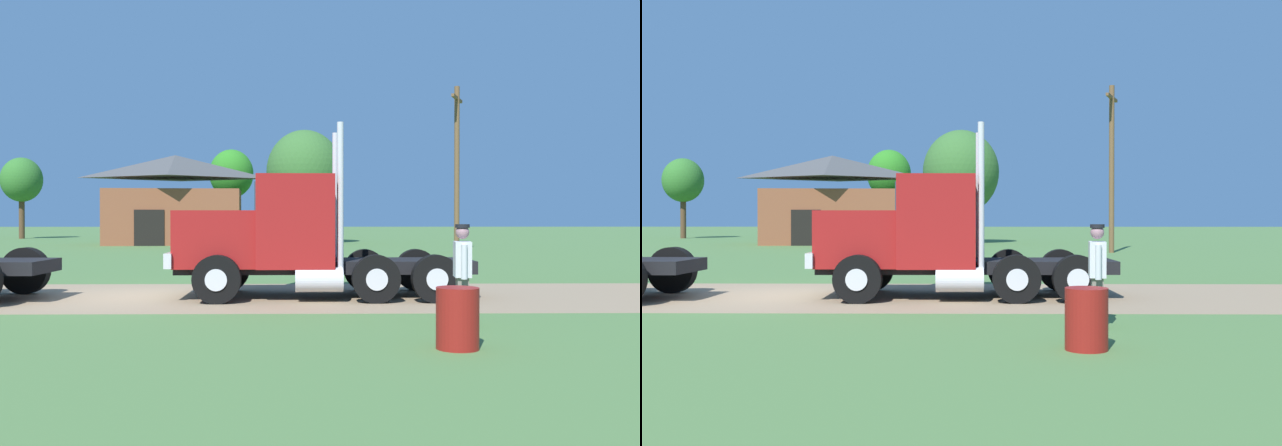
% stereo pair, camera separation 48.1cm
% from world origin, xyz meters
% --- Properties ---
extents(ground_plane, '(200.00, 200.00, 0.00)m').
position_xyz_m(ground_plane, '(0.00, 0.00, 0.00)').
color(ground_plane, '#4C723A').
extents(dirt_track, '(120.00, 5.52, 0.01)m').
position_xyz_m(dirt_track, '(0.00, 0.00, 0.00)').
color(dirt_track, '#90785A').
rests_on(dirt_track, ground_plane).
extents(truck_foreground_white, '(6.69, 2.81, 3.79)m').
position_xyz_m(truck_foreground_white, '(3.39, -0.09, 1.29)').
color(truck_foreground_white, black).
rests_on(truck_foreground_white, ground_plane).
extents(visitor_walking_mid, '(0.31, 0.65, 1.68)m').
position_xyz_m(visitor_walking_mid, '(6.43, -4.26, 0.92)').
color(visitor_walking_mid, silver).
rests_on(visitor_walking_mid, ground_plane).
extents(steel_barrel, '(0.58, 0.58, 0.84)m').
position_xyz_m(steel_barrel, '(5.94, -6.11, 0.42)').
color(steel_barrel, maroon).
rests_on(steel_barrel, ground_plane).
extents(shed_building, '(9.13, 6.13, 5.74)m').
position_xyz_m(shed_building, '(-4.67, 28.67, 2.79)').
color(shed_building, brown).
rests_on(shed_building, ground_plane).
extents(utility_pole_near, '(0.99, 2.08, 8.25)m').
position_xyz_m(utility_pole_near, '(11.29, 18.32, 4.38)').
color(utility_pole_near, brown).
rests_on(utility_pole_near, ground_plane).
extents(tree_left, '(3.23, 3.23, 6.50)m').
position_xyz_m(tree_left, '(-19.05, 39.50, 4.67)').
color(tree_left, '#513823').
rests_on(tree_left, ground_plane).
extents(tree_mid, '(3.36, 3.36, 6.89)m').
position_xyz_m(tree_mid, '(-1.95, 36.63, 4.99)').
color(tree_mid, '#513823').
rests_on(tree_mid, ground_plane).
extents(tree_right, '(5.08, 5.08, 7.54)m').
position_xyz_m(tree_right, '(3.67, 29.98, 4.74)').
color(tree_right, '#513823').
rests_on(tree_right, ground_plane).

